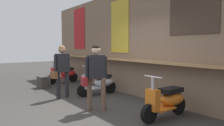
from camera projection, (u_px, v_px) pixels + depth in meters
ground_plane at (93, 111)px, 5.09m from camera, size 35.27×35.27×0.00m
market_stall_facade at (151, 41)px, 6.14m from camera, size 12.60×0.61×3.44m
scooter_red at (64, 74)px, 9.03m from camera, size 0.47×1.40×0.97m
scooter_silver at (99, 83)px, 6.80m from camera, size 0.46×1.40×0.97m
scooter_orange at (167, 100)px, 4.59m from camera, size 0.46×1.40×0.97m
shopper_with_handbag at (96, 71)px, 5.05m from camera, size 0.38×0.66×1.62m
shopper_passing at (62, 66)px, 6.30m from camera, size 0.35×0.65×1.61m
merchandise_crate at (44, 82)px, 7.95m from camera, size 0.47×0.39×0.44m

